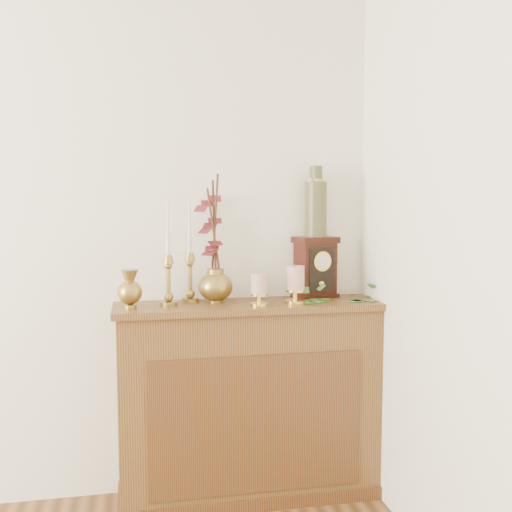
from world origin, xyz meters
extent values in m
cube|color=brown|center=(1.40, 2.10, 0.45)|extent=(1.20, 0.30, 0.90)
cube|color=brown|center=(1.40, 1.95, 0.41)|extent=(0.96, 0.01, 0.63)
cube|color=brown|center=(1.40, 2.10, 0.92)|extent=(1.24, 0.34, 0.03)
cube|color=brown|center=(1.40, 2.10, 0.03)|extent=(1.23, 0.33, 0.06)
cylinder|color=#A68842|center=(1.03, 2.09, 0.94)|extent=(0.08, 0.08, 0.02)
sphere|color=#A68842|center=(1.03, 2.09, 0.97)|extent=(0.04, 0.04, 0.04)
cylinder|color=#A68842|center=(1.03, 2.09, 1.04)|extent=(0.02, 0.02, 0.14)
sphere|color=#A68842|center=(1.03, 2.09, 1.11)|extent=(0.04, 0.04, 0.04)
cone|color=#A68842|center=(1.03, 2.09, 1.14)|extent=(0.05, 0.05, 0.04)
cone|color=silver|center=(1.03, 2.09, 1.28)|extent=(0.02, 0.02, 0.24)
cylinder|color=#A68842|center=(1.13, 2.16, 0.94)|extent=(0.08, 0.08, 0.02)
sphere|color=#A68842|center=(1.13, 2.16, 0.97)|extent=(0.04, 0.04, 0.04)
cylinder|color=#A68842|center=(1.13, 2.16, 1.04)|extent=(0.02, 0.02, 0.14)
sphere|color=#A68842|center=(1.13, 2.16, 1.11)|extent=(0.04, 0.04, 0.04)
cone|color=#A68842|center=(1.13, 2.16, 1.14)|extent=(0.05, 0.05, 0.04)
cone|color=silver|center=(1.13, 2.16, 1.28)|extent=(0.02, 0.02, 0.25)
cylinder|color=#A68842|center=(0.86, 2.04, 0.94)|extent=(0.05, 0.05, 0.02)
sphere|color=#A68842|center=(0.86, 2.04, 1.00)|extent=(0.11, 0.11, 0.11)
cone|color=#A68842|center=(0.86, 2.04, 1.08)|extent=(0.08, 0.08, 0.05)
cylinder|color=#A68842|center=(1.25, 2.13, 0.94)|extent=(0.07, 0.07, 0.01)
ellipsoid|color=#A68842|center=(1.25, 2.13, 1.00)|extent=(0.16, 0.16, 0.14)
cylinder|color=#A68842|center=(1.25, 2.13, 1.07)|extent=(0.08, 0.08, 0.03)
cylinder|color=#472819|center=(1.24, 2.14, 1.27)|extent=(0.07, 0.08, 0.38)
cylinder|color=#472819|center=(1.24, 2.14, 1.28)|extent=(0.03, 0.08, 0.42)
cylinder|color=#472819|center=(1.25, 2.14, 1.30)|extent=(0.02, 0.15, 0.44)
cylinder|color=#DBC54C|center=(1.42, 2.00, 0.94)|extent=(0.08, 0.08, 0.01)
cylinder|color=#DBC54C|center=(1.42, 2.00, 0.96)|extent=(0.02, 0.02, 0.04)
cylinder|color=#DBC54C|center=(1.42, 2.00, 0.98)|extent=(0.08, 0.08, 0.01)
cylinder|color=beige|center=(1.42, 2.00, 1.03)|extent=(0.07, 0.07, 0.09)
cylinder|color=#472819|center=(1.42, 2.00, 1.08)|extent=(0.00, 0.00, 0.01)
cylinder|color=#DBC54C|center=(1.60, 2.03, 0.94)|extent=(0.10, 0.10, 0.02)
cylinder|color=#DBC54C|center=(1.60, 2.03, 0.97)|extent=(0.02, 0.02, 0.04)
cylinder|color=#DBC54C|center=(1.60, 2.03, 0.99)|extent=(0.09, 0.09, 0.01)
cylinder|color=beige|center=(1.60, 2.03, 1.05)|extent=(0.09, 0.09, 0.11)
cylinder|color=#472819|center=(1.60, 2.03, 1.11)|extent=(0.00, 0.00, 0.01)
cube|color=#3B772D|center=(1.93, 2.15, 0.93)|extent=(0.06, 0.06, 0.00)
cube|color=#3B772D|center=(2.04, 2.14, 0.93)|extent=(0.06, 0.06, 0.00)
cube|color=#3B772D|center=(1.74, 2.08, 0.93)|extent=(0.07, 0.06, 0.00)
cube|color=#3B772D|center=(1.86, 2.12, 0.93)|extent=(0.06, 0.06, 0.00)
cube|color=#3B772D|center=(1.80, 2.15, 0.93)|extent=(0.04, 0.05, 0.00)
cube|color=#3B772D|center=(1.87, 2.12, 0.93)|extent=(0.06, 0.06, 0.00)
cube|color=#3B772D|center=(1.86, 1.99, 0.93)|extent=(0.06, 0.06, 0.00)
cube|color=#3B772D|center=(1.90, 2.11, 0.93)|extent=(0.06, 0.07, 0.00)
cube|color=#3B772D|center=(1.69, 2.14, 0.93)|extent=(0.06, 0.06, 0.00)
cube|color=#3B772D|center=(1.83, 2.11, 0.93)|extent=(0.06, 0.06, 0.00)
cube|color=#3B772D|center=(1.89, 2.09, 0.93)|extent=(0.07, 0.07, 0.00)
cube|color=#3B772D|center=(1.63, 2.06, 0.93)|extent=(0.06, 0.07, 0.00)
cube|color=#3B772D|center=(1.66, 2.08, 0.98)|extent=(0.05, 0.06, 0.03)
cube|color=#3B772D|center=(1.72, 2.02, 1.00)|extent=(0.03, 0.05, 0.03)
cube|color=#3B772D|center=(1.99, 2.07, 0.99)|extent=(0.04, 0.05, 0.03)
cube|color=black|center=(1.74, 2.19, 0.94)|extent=(0.22, 0.18, 0.02)
cube|color=black|center=(1.74, 2.19, 1.07)|extent=(0.20, 0.16, 0.26)
cube|color=black|center=(1.74, 2.19, 1.21)|extent=(0.22, 0.18, 0.03)
cube|color=black|center=(1.76, 2.13, 1.07)|extent=(0.14, 0.04, 0.21)
cylinder|color=gold|center=(1.76, 2.13, 1.11)|extent=(0.09, 0.03, 0.09)
cylinder|color=silver|center=(1.76, 2.13, 1.11)|extent=(0.07, 0.02, 0.07)
sphere|color=gold|center=(1.76, 2.13, 1.00)|extent=(0.03, 0.03, 0.03)
cylinder|color=#1B3727|center=(1.74, 2.19, 1.36)|extent=(0.11, 0.11, 0.26)
cylinder|color=#1B3727|center=(1.74, 2.19, 1.52)|extent=(0.06, 0.06, 0.09)
cylinder|color=tan|center=(1.74, 2.19, 1.49)|extent=(0.07, 0.07, 0.02)
camera|label=1|loc=(0.89, -0.58, 1.41)|focal=42.00mm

